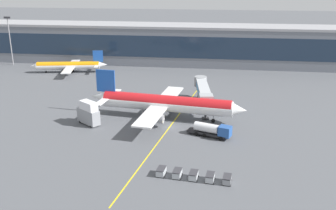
% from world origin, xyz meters
% --- Properties ---
extents(ground_plane, '(700.00, 700.00, 0.00)m').
position_xyz_m(ground_plane, '(0.00, 0.00, 0.00)').
color(ground_plane, '#515459').
extents(apron_lead_in_line, '(11.89, 79.20, 0.01)m').
position_xyz_m(apron_lead_in_line, '(0.61, 2.00, 0.00)').
color(apron_lead_in_line, yellow).
rests_on(apron_lead_in_line, ground_plane).
extents(terminal_building, '(222.95, 17.50, 16.91)m').
position_xyz_m(terminal_building, '(14.67, 73.82, 8.47)').
color(terminal_building, slate).
rests_on(terminal_building, ground_plane).
extents(main_airliner, '(43.63, 34.56, 12.46)m').
position_xyz_m(main_airliner, '(-1.74, 5.90, 4.26)').
color(main_airliner, white).
rests_on(main_airliner, ground_plane).
extents(jet_bridge, '(6.41, 22.45, 6.94)m').
position_xyz_m(jet_bridge, '(7.86, 16.70, 5.23)').
color(jet_bridge, '#B2B7BC').
rests_on(jet_bridge, ground_plane).
extents(fuel_tanker, '(11.01, 5.98, 3.25)m').
position_xyz_m(fuel_tanker, '(11.19, -5.18, 1.75)').
color(fuel_tanker, '#232326').
rests_on(fuel_tanker, ground_plane).
extents(catering_lift, '(6.98, 6.00, 6.30)m').
position_xyz_m(catering_lift, '(-20.91, -1.21, 3.07)').
color(catering_lift, gray).
rests_on(catering_lift, ground_plane).
extents(baggage_cart_0, '(1.88, 2.80, 1.48)m').
position_xyz_m(baggage_cart_0, '(1.82, -25.27, 0.78)').
color(baggage_cart_0, '#B2B7BC').
rests_on(baggage_cart_0, ground_plane).
extents(baggage_cart_1, '(1.88, 2.80, 1.48)m').
position_xyz_m(baggage_cart_1, '(5.00, -25.62, 0.78)').
color(baggage_cart_1, '#B2B7BC').
rests_on(baggage_cart_1, ground_plane).
extents(baggage_cart_2, '(1.88, 2.80, 1.48)m').
position_xyz_m(baggage_cart_2, '(8.19, -25.97, 0.78)').
color(baggage_cart_2, '#B2B7BC').
rests_on(baggage_cart_2, ground_plane).
extents(baggage_cart_3, '(1.88, 2.80, 1.48)m').
position_xyz_m(baggage_cart_3, '(11.37, -26.32, 0.78)').
color(baggage_cart_3, '#B2B7BC').
rests_on(baggage_cart_3, ground_plane).
extents(baggage_cart_4, '(1.88, 2.80, 1.48)m').
position_xyz_m(baggage_cart_4, '(14.55, -26.67, 0.78)').
color(baggage_cart_4, gray).
rests_on(baggage_cart_4, ground_plane).
extents(commuter_jet_far, '(30.43, 24.14, 8.75)m').
position_xyz_m(commuter_jet_far, '(-47.08, 51.71, 2.82)').
color(commuter_jet_far, white).
rests_on(commuter_jet_far, ground_plane).
extents(apron_light_mast_0, '(2.80, 0.50, 20.57)m').
position_xyz_m(apron_light_mast_0, '(-76.50, 61.86, 12.21)').
color(apron_light_mast_0, gray).
rests_on(apron_light_mast_0, ground_plane).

